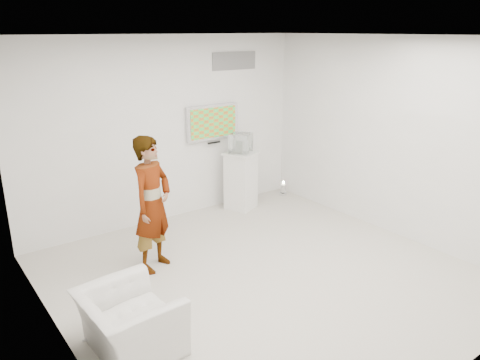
{
  "coord_description": "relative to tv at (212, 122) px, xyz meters",
  "views": [
    {
      "loc": [
        -3.48,
        -4.2,
        3.07
      ],
      "look_at": [
        0.07,
        0.6,
        1.14
      ],
      "focal_mm": 35.0,
      "sensor_mm": 36.0,
      "label": 1
    }
  ],
  "objects": [
    {
      "name": "pedestal",
      "position": [
        0.37,
        -0.32,
        -1.04
      ],
      "size": [
        0.65,
        0.65,
        1.02
      ],
      "primitive_type": "cube",
      "rotation": [
        0.0,
        0.0,
        0.4
      ],
      "color": "silver",
      "rests_on": "room"
    },
    {
      "name": "tv",
      "position": [
        0.0,
        0.0,
        0.0
      ],
      "size": [
        1.0,
        0.08,
        0.6
      ],
      "primitive_type": "cube",
      "color": "silver",
      "rests_on": "room"
    },
    {
      "name": "person",
      "position": [
        -1.87,
        -1.41,
        -0.64
      ],
      "size": [
        0.79,
        0.7,
        1.81
      ],
      "primitive_type": "imported",
      "rotation": [
        0.0,
        0.0,
        0.5
      ],
      "color": "silver",
      "rests_on": "room"
    },
    {
      "name": "vitrine",
      "position": [
        0.37,
        -0.32,
        -0.36
      ],
      "size": [
        0.47,
        0.47,
        0.34
      ],
      "primitive_type": "cube",
      "rotation": [
        0.0,
        0.0,
        0.6
      ],
      "color": "silver",
      "rests_on": "pedestal"
    },
    {
      "name": "room",
      "position": [
        -0.85,
        -2.45,
        -0.05
      ],
      "size": [
        5.01,
        5.01,
        3.0
      ],
      "color": "#BBB7AB",
      "rests_on": "ground"
    },
    {
      "name": "armchair",
      "position": [
        -2.86,
        -2.82,
        -1.24
      ],
      "size": [
        0.89,
        1.01,
        0.63
      ],
      "primitive_type": "imported",
      "rotation": [
        0.0,
        0.0,
        1.62
      ],
      "color": "silver",
      "rests_on": "room"
    },
    {
      "name": "logo_decal",
      "position": [
        0.5,
        0.04,
        1.0
      ],
      "size": [
        0.9,
        0.02,
        0.3
      ],
      "primitive_type": "cube",
      "color": "slate",
      "rests_on": "room"
    },
    {
      "name": "console",
      "position": [
        0.37,
        -0.32,
        -0.42
      ],
      "size": [
        0.06,
        0.16,
        0.22
      ],
      "primitive_type": "cube",
      "rotation": [
        0.0,
        0.0,
        0.1
      ],
      "color": "silver",
      "rests_on": "pedestal"
    },
    {
      "name": "wii_remote",
      "position": [
        -1.72,
        -1.16,
        0.08
      ],
      "size": [
        0.11,
        0.14,
        0.04
      ],
      "primitive_type": "cube",
      "rotation": [
        0.0,
        0.0,
        0.59
      ],
      "color": "silver",
      "rests_on": "person"
    },
    {
      "name": "floor_uplight",
      "position": [
        1.43,
        -0.28,
        -1.43
      ],
      "size": [
        0.19,
        0.19,
        0.24
      ],
      "primitive_type": "cylinder",
      "rotation": [
        0.0,
        0.0,
        -0.25
      ],
      "color": "silver",
      "rests_on": "room"
    }
  ]
}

